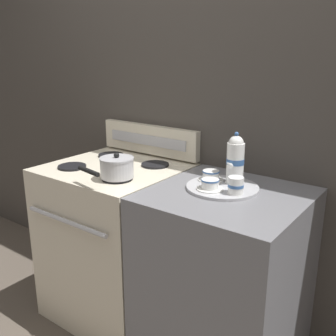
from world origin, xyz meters
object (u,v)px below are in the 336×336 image
Objects in this scene: teacup_left at (210,184)px; creamer_jug at (236,185)px; stove at (117,241)px; saucepan at (116,167)px; teapot at (235,159)px; serving_tray at (222,187)px; teacup_right at (211,176)px.

teacup_left is 1.63× the size of creamer_jug.
creamer_jug reaches higher than stove.
creamer_jug is at bearing 13.32° from saucepan.
saucepan is at bearing -165.67° from teacup_left.
stove is 3.44× the size of saucepan.
teacup_left is at bearing -107.19° from teapot.
stove is 2.75× the size of serving_tray.
saucepan reaches higher than teacup_left.
teapot is at bearing 9.18° from stove.
teapot is 0.18m from teacup_left.
teapot reaches higher than teacup_left.
teacup_left is 0.12m from creamer_jug.
saucepan is 0.47m from teacup_right.
stove is 7.45× the size of teacup_left.
saucepan is at bearing -166.68° from creamer_jug.
teacup_right is (-0.11, -0.03, -0.09)m from teapot.
teacup_right is at bearing 152.24° from creamer_jug.
stove is at bearing -170.82° from teapot.
serving_tray reaches higher than stove.
saucepan is 0.53m from serving_tray.
teapot is (0.51, 0.27, 0.07)m from saucepan.
stove is 0.76m from teacup_right.
stove is 12.13× the size of creamer_jug.
serving_tray is at bearing 149.82° from creamer_jug.
teacup_right is (0.40, 0.23, -0.03)m from saucepan.
saucepan is 2.16× the size of teacup_left.
teacup_right is (0.57, 0.08, 0.49)m from stove.
stove is 0.81m from teacup_left.
teapot is at bearing 27.40° from saucepan.
creamer_jug is at bearing -27.76° from teacup_right.
stove is at bearing 178.72° from creamer_jug.
teacup_right is 1.63× the size of creamer_jug.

